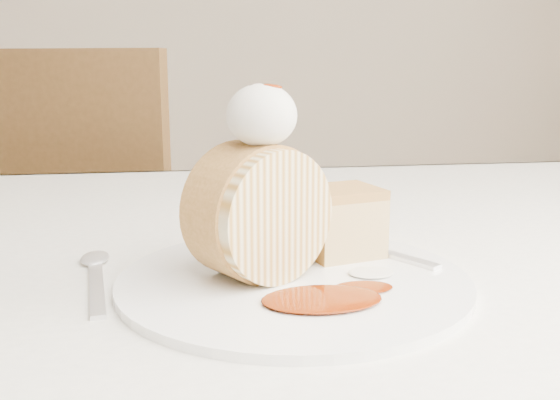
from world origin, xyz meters
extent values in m
cube|color=beige|center=(0.00, 0.20, 0.73)|extent=(1.40, 0.90, 0.04)
cube|color=beige|center=(0.00, 0.65, 0.61)|extent=(1.40, 0.01, 0.28)
cube|color=brown|center=(-0.28, 1.10, 0.47)|extent=(0.58, 0.58, 0.04)
cube|color=brown|center=(-0.34, 0.90, 0.73)|extent=(0.44, 0.19, 0.48)
cylinder|color=brown|center=(-0.03, 1.22, 0.22)|extent=(0.04, 0.04, 0.44)
cylinder|color=brown|center=(-0.40, 1.34, 0.22)|extent=(0.04, 0.04, 0.44)
cylinder|color=brown|center=(-0.15, 0.85, 0.22)|extent=(0.04, 0.04, 0.44)
cylinder|color=brown|center=(-0.52, 0.97, 0.22)|extent=(0.04, 0.04, 0.44)
cylinder|color=white|center=(0.00, 0.05, 0.75)|extent=(0.36, 0.36, 0.01)
cylinder|color=beige|center=(-0.03, 0.05, 0.81)|extent=(0.12, 0.11, 0.11)
cube|color=#B27F43|center=(0.05, 0.10, 0.78)|extent=(0.08, 0.07, 0.05)
ellipsoid|color=silver|center=(-0.03, 0.05, 0.89)|extent=(0.06, 0.06, 0.05)
ellipsoid|color=#6D1F04|center=(-0.03, 0.05, 0.92)|extent=(0.03, 0.02, 0.01)
cube|color=silver|center=(0.09, 0.10, 0.76)|extent=(0.11, 0.16, 0.00)
cube|color=silver|center=(-0.16, 0.05, 0.75)|extent=(0.05, 0.15, 0.00)
camera|label=1|loc=(-0.09, -0.44, 0.93)|focal=40.00mm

